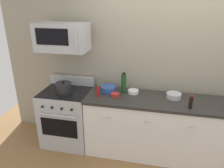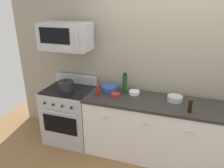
{
  "view_description": "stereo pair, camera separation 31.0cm",
  "coord_description": "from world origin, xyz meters",
  "views": [
    {
      "loc": [
        -0.21,
        -2.88,
        2.25
      ],
      "look_at": [
        -0.83,
        -0.05,
        1.12
      ],
      "focal_mm": 34.62,
      "sensor_mm": 36.0,
      "label": 1
    },
    {
      "loc": [
        0.09,
        -2.79,
        2.25
      ],
      "look_at": [
        -0.83,
        -0.05,
        1.12
      ],
      "focal_mm": 34.62,
      "sensor_mm": 36.0,
      "label": 2
    }
  ],
  "objects": [
    {
      "name": "stockpot",
      "position": [
        -1.58,
        -0.05,
        1.0
      ],
      "size": [
        0.23,
        0.23,
        0.19
      ],
      "color": "#262628",
      "rests_on": "range_oven"
    },
    {
      "name": "bowl_white_ceramic",
      "position": [
        -0.54,
        0.15,
        0.95
      ],
      "size": [
        0.16,
        0.16,
        0.05
      ],
      "color": "white",
      "rests_on": "countertop_slab"
    },
    {
      "name": "bottle_wine_green",
      "position": [
        -0.69,
        0.15,
        1.07
      ],
      "size": [
        0.07,
        0.07,
        0.32
      ],
      "color": "#19471E",
      "rests_on": "countertop_slab"
    },
    {
      "name": "bottle_soy_sauce_dark",
      "position": [
        0.26,
        -0.18,
        1.01
      ],
      "size": [
        0.05,
        0.05,
        0.18
      ],
      "color": "black",
      "rests_on": "countertop_slab"
    },
    {
      "name": "microwave",
      "position": [
        -1.58,
        0.05,
        1.75
      ],
      "size": [
        0.74,
        0.44,
        0.4
      ],
      "color": "#B7BABF"
    },
    {
      "name": "bowl_red_small",
      "position": [
        -0.79,
        -0.02,
        0.94
      ],
      "size": [
        0.13,
        0.13,
        0.05
      ],
      "color": "#B72D28",
      "rests_on": "countertop_slab"
    },
    {
      "name": "counter_unit",
      "position": [
        0.0,
        -0.0,
        0.46
      ],
      "size": [
        2.42,
        0.66,
        0.92
      ],
      "color": "white",
      "rests_on": "ground_plane"
    },
    {
      "name": "bottle_hot_sauce_red",
      "position": [
        -1.03,
        -0.07,
        1.01
      ],
      "size": [
        0.05,
        0.05,
        0.18
      ],
      "color": "#B21914",
      "rests_on": "countertop_slab"
    },
    {
      "name": "back_wall",
      "position": [
        0.0,
        0.41,
        1.35
      ],
      "size": [
        5.51,
        0.1,
        2.7
      ],
      "primitive_type": "cube",
      "color": "#9E937F",
      "rests_on": "ground_plane"
    },
    {
      "name": "ground_plane",
      "position": [
        0.0,
        0.0,
        0.0
      ],
      "size": [
        6.61,
        6.61,
        0.0
      ],
      "primitive_type": "plane",
      "color": "olive"
    },
    {
      "name": "bowl_steel_prep",
      "position": [
        0.06,
        0.1,
        0.96
      ],
      "size": [
        0.21,
        0.21,
        0.07
      ],
      "color": "#B2B5BA",
      "rests_on": "countertop_slab"
    },
    {
      "name": "range_oven",
      "position": [
        -1.58,
        0.0,
        0.47
      ],
      "size": [
        0.76,
        0.69,
        1.07
      ],
      "color": "#B7BABF",
      "rests_on": "ground_plane"
    },
    {
      "name": "bowl_blue_mixing",
      "position": [
        -0.93,
        0.14,
        0.97
      ],
      "size": [
        0.25,
        0.25,
        0.09
      ],
      "color": "#2D519E",
      "rests_on": "countertop_slab"
    }
  ]
}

